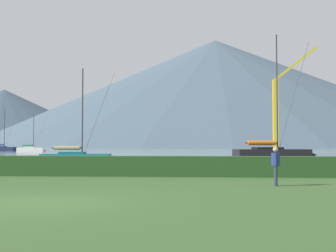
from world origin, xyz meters
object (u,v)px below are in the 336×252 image
Objects in this scene: sailboat_slip_1 at (32,149)px; sailboat_slip_5 at (2,149)px; sailboat_slip_2 at (273,154)px; person_seated_viewer at (276,163)px; dock_crane at (278,121)px; sailboat_slip_3 at (77,158)px.

sailboat_slip_1 is 11.69m from sailboat_slip_5.
sailboat_slip_2 is at bearing -45.40° from sailboat_slip_5.
sailboat_slip_1 is at bearing 126.50° from person_seated_viewer.
dock_crane is at bearing -29.50° from sailboat_slip_5.
sailboat_slip_3 is at bearing -60.39° from sailboat_slip_5.
sailboat_slip_5 is at bearing 123.02° from sailboat_slip_2.
person_seated_viewer is at bearing -111.45° from sailboat_slip_2.
sailboat_slip_3 is at bearing -165.66° from sailboat_slip_2.
sailboat_slip_2 is 8.10× the size of person_seated_viewer.
sailboat_slip_2 reaches higher than person_seated_viewer.
sailboat_slip_1 is at bearing 151.75° from dock_crane.
sailboat_slip_1 is 0.61× the size of sailboat_slip_2.
dock_crane is (50.23, -26.99, 4.82)m from sailboat_slip_1.
sailboat_slip_3 reaches higher than person_seated_viewer.
sailboat_slip_2 is at bearing -47.46° from sailboat_slip_1.
person_seated_viewer is at bearing -58.67° from sailboat_slip_5.
sailboat_slip_3 is at bearing -65.11° from sailboat_slip_1.
dock_crane is (4.53, 22.04, 4.64)m from sailboat_slip_2.
sailboat_slip_3 is 38.81m from dock_crane.
dock_crane reaches higher than sailboat_slip_3.
sailboat_slip_1 is 0.98× the size of sailboat_slip_3.
sailboat_slip_2 reaches higher than sailboat_slip_3.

